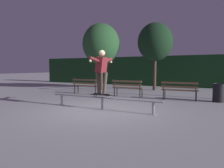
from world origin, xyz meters
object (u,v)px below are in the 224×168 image
(park_bench_leftmost, at_px, (86,85))
(trash_can, at_px, (219,92))
(grind_rail, at_px, (102,100))
(skateboarder, at_px, (102,68))
(tree_far_left, at_px, (101,44))
(tree_behind_benches, at_px, (155,42))
(park_bench_left_center, at_px, (127,86))
(skateboard, at_px, (102,95))
(park_bench_right_center, at_px, (179,89))

(park_bench_leftmost, height_order, trash_can, park_bench_leftmost)
(grind_rail, xyz_separation_m, trash_can, (3.73, 3.64, 0.06))
(skateboarder, distance_m, park_bench_leftmost, 4.53)
(tree_far_left, bearing_deg, grind_rail, -60.17)
(grind_rail, bearing_deg, tree_behind_benches, 89.81)
(skateboarder, xyz_separation_m, tree_far_left, (-3.21, 5.64, 1.58))
(park_bench_left_center, relative_size, trash_can, 2.01)
(grind_rail, bearing_deg, skateboarder, -179.55)
(trash_can, bearing_deg, park_bench_left_center, -175.82)
(skateboard, relative_size, park_bench_leftmost, 0.49)
(grind_rail, distance_m, park_bench_leftmost, 4.46)
(grind_rail, distance_m, park_bench_left_center, 3.37)
(park_bench_left_center, xyz_separation_m, trash_can, (4.13, 0.30, -0.12))
(skateboard, height_order, park_bench_leftmost, park_bench_leftmost)
(skateboarder, bearing_deg, park_bench_leftmost, 131.19)
(park_bench_leftmost, height_order, park_bench_left_center, same)
(skateboarder, distance_m, trash_can, 5.33)
(skateboard, distance_m, skateboarder, 0.94)
(park_bench_right_center, height_order, tree_far_left, tree_far_left)
(park_bench_leftmost, distance_m, trash_can, 6.68)
(park_bench_right_center, height_order, trash_can, park_bench_right_center)
(tree_behind_benches, bearing_deg, grind_rail, -90.19)
(grind_rail, relative_size, park_bench_left_center, 2.68)
(tree_behind_benches, bearing_deg, park_bench_right_center, -60.16)
(tree_far_left, bearing_deg, park_bench_leftmost, -82.86)
(skateboarder, xyz_separation_m, park_bench_leftmost, (-2.92, 3.34, -0.92))
(skateboard, xyz_separation_m, park_bench_left_center, (-0.38, 3.34, 0.01))
(park_bench_leftmost, height_order, tree_far_left, tree_far_left)
(tree_behind_benches, bearing_deg, park_bench_leftmost, -128.81)
(skateboard, bearing_deg, park_bench_leftmost, 131.17)
(grind_rail, relative_size, skateboarder, 2.76)
(park_bench_left_center, bearing_deg, skateboarder, -83.51)
(park_bench_left_center, bearing_deg, park_bench_right_center, 0.00)
(grind_rail, height_order, trash_can, trash_can)
(skateboard, xyz_separation_m, trash_can, (3.76, 3.64, -0.11))
(skateboard, xyz_separation_m, tree_far_left, (-3.21, 5.64, 2.52))
(skateboarder, xyz_separation_m, tree_behind_benches, (0.05, 7.03, 1.69))
(skateboard, bearing_deg, skateboarder, -3.60)
(tree_far_left, bearing_deg, skateboard, -60.37)
(park_bench_left_center, xyz_separation_m, tree_behind_benches, (0.43, 3.69, 2.61))
(tree_behind_benches, relative_size, trash_can, 5.50)
(tree_far_left, distance_m, trash_can, 7.71)
(tree_far_left, bearing_deg, park_bench_left_center, -39.10)
(park_bench_left_center, height_order, tree_far_left, tree_far_left)
(tree_behind_benches, bearing_deg, tree_far_left, -156.89)
(skateboard, height_order, park_bench_left_center, park_bench_left_center)
(tree_far_left, bearing_deg, skateboarder, -60.35)
(skateboarder, bearing_deg, park_bench_left_center, 96.49)
(park_bench_leftmost, bearing_deg, tree_far_left, 97.14)
(skateboard, xyz_separation_m, park_bench_leftmost, (-2.92, 3.34, 0.01))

